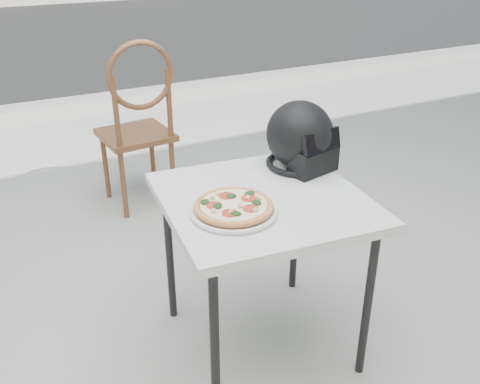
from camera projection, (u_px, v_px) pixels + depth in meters
name	position (u px, v px, depth m)	size (l,w,h in m)	color
ground	(149.00, 296.00, 2.54)	(80.00, 80.00, 0.00)	#A2A09A
street_asphalt	(2.00, 41.00, 8.12)	(30.00, 8.00, 0.00)	black
curb	(44.00, 110.00, 4.91)	(30.00, 0.25, 0.12)	gray
cafe_table_main	(263.00, 211.00, 1.99)	(0.79, 0.79, 0.69)	silver
plate	(234.00, 211.00, 1.84)	(0.32, 0.32, 0.02)	silver
pizza	(234.00, 206.00, 1.83)	(0.29, 0.29, 0.03)	#DD9051
helmet	(301.00, 139.00, 2.15)	(0.32, 0.33, 0.28)	black
cafe_chair_main	(138.00, 117.00, 3.11)	(0.43, 0.43, 1.04)	brown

